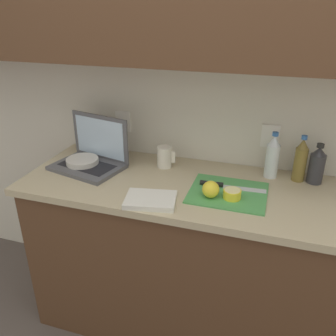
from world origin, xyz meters
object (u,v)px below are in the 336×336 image
at_px(knife, 221,185).
at_px(bottle_water_clear, 272,157).
at_px(bottle_green_soda, 317,165).
at_px(measuring_cup, 165,157).
at_px(bowl_white, 83,163).
at_px(bottle_oil_tall, 300,160).
at_px(lemon_whole_beside, 211,189).
at_px(lemon_half_cut, 232,194).
at_px(cutting_board, 228,193).
at_px(laptop, 92,155).

height_order(knife, bottle_water_clear, bottle_water_clear).
height_order(bottle_green_soda, measuring_cup, bottle_green_soda).
bearing_deg(bottle_water_clear, bottle_green_soda, 0.00).
bearing_deg(knife, bowl_white, 175.51).
bearing_deg(bottle_oil_tall, lemon_whole_beside, -140.32).
xyz_separation_m(bottle_green_soda, bottle_water_clear, (-0.21, -0.00, 0.02)).
height_order(lemon_half_cut, measuring_cup, measuring_cup).
bearing_deg(bottle_water_clear, lemon_whole_beside, -127.99).
distance_m(cutting_board, bottle_oil_tall, 0.40).
bearing_deg(measuring_cup, laptop, -164.18).
bearing_deg(bottle_oil_tall, lemon_half_cut, -133.91).
bearing_deg(bottle_oil_tall, bowl_white, -170.36).
bearing_deg(lemon_whole_beside, laptop, 166.79).
bearing_deg(bottle_oil_tall, bottle_green_soda, 0.00).
bearing_deg(bowl_white, cutting_board, -4.12).
bearing_deg(bottle_water_clear, bottle_oil_tall, 0.00).
bearing_deg(bottle_water_clear, cutting_board, -125.71).
distance_m(laptop, lemon_half_cut, 0.78).
distance_m(cutting_board, lemon_whole_beside, 0.11).
distance_m(lemon_whole_beside, measuring_cup, 0.40).
bearing_deg(cutting_board, lemon_half_cut, -63.89).
height_order(cutting_board, lemon_whole_beside, lemon_whole_beside).
relative_size(lemon_half_cut, bottle_water_clear, 0.34).
relative_size(cutting_board, bowl_white, 2.06).
distance_m(knife, bowl_white, 0.74).
distance_m(lemon_whole_beside, bottle_oil_tall, 0.49).
bearing_deg(laptop, bottle_water_clear, 22.61).
height_order(cutting_board, measuring_cup, measuring_cup).
distance_m(cutting_board, lemon_half_cut, 0.06).
bearing_deg(lemon_half_cut, bottle_oil_tall, 46.09).
height_order(lemon_whole_beside, bottle_green_soda, bottle_green_soda).
height_order(cutting_board, bottle_green_soda, bottle_green_soda).
relative_size(lemon_half_cut, bottle_green_soda, 0.39).
height_order(knife, bottle_oil_tall, bottle_oil_tall).
height_order(laptop, bowl_white, laptop).
height_order(knife, measuring_cup, measuring_cup).
distance_m(laptop, bottle_water_clear, 0.93).
bearing_deg(bottle_water_clear, lemon_half_cut, -117.09).
bearing_deg(measuring_cup, bottle_oil_tall, 4.07).
distance_m(bottle_green_soda, measuring_cup, 0.75).
xyz_separation_m(laptop, lemon_whole_beside, (0.67, -0.16, -0.02)).
xyz_separation_m(cutting_board, bottle_water_clear, (0.17, 0.24, 0.10)).
bearing_deg(laptop, bottle_oil_tall, 21.43).
xyz_separation_m(bottle_water_clear, measuring_cup, (-0.54, -0.05, -0.05)).
xyz_separation_m(lemon_whole_beside, bottle_water_clear, (0.24, 0.31, 0.06)).
height_order(bottle_green_soda, bowl_white, bottle_green_soda).
distance_m(lemon_half_cut, bottle_water_clear, 0.34).
relative_size(laptop, cutting_board, 1.17).
distance_m(cutting_board, knife, 0.06).
distance_m(knife, bottle_water_clear, 0.31).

